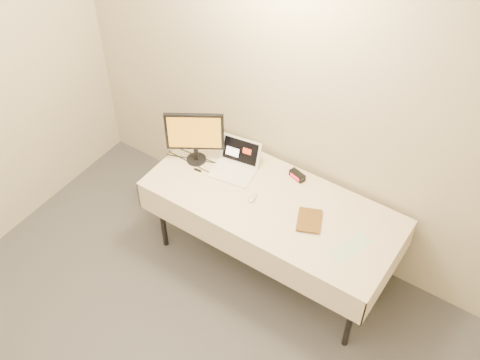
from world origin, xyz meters
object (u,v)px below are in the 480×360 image
Objects in this scene: monitor at (195,134)px; book at (298,209)px; table at (272,207)px; laptop at (236,164)px.

monitor is 0.96m from book.
book reaches higher than table.
table is 4.18× the size of monitor.
table is 8.51× the size of book.
laptop is (-0.41, 0.13, 0.11)m from table.
monitor reaches higher than book.
table is at bearing -27.44° from laptop.
laptop is at bearing 140.83° from book.
laptop is 0.80× the size of monitor.
monitor is 2.04× the size of book.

